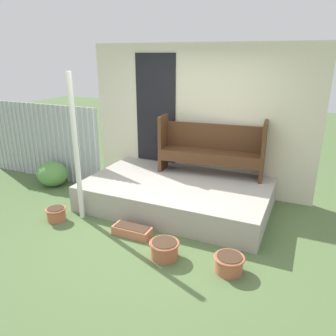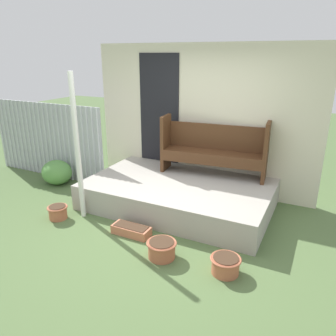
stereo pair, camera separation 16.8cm
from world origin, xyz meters
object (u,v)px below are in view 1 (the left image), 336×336
(support_post, at_px, (76,150))
(flower_pot_right, at_px, (229,263))
(flower_pot_left, at_px, (56,214))
(shrub_by_fence, at_px, (52,174))
(bench, at_px, (211,146))
(planter_box_rect, at_px, (132,231))
(flower_pot_middle, at_px, (164,249))

(support_post, xyz_separation_m, flower_pot_right, (2.42, -0.39, -0.98))
(flower_pot_left, bearing_deg, shrub_by_fence, 134.24)
(support_post, bearing_deg, bench, 46.19)
(flower_pot_left, bearing_deg, planter_box_rect, 4.49)
(flower_pot_right, height_order, planter_box_rect, flower_pot_right)
(planter_box_rect, relative_size, shrub_by_fence, 0.92)
(flower_pot_middle, bearing_deg, support_post, 164.73)
(bench, distance_m, flower_pot_left, 2.74)
(bench, relative_size, flower_pot_left, 5.85)
(flower_pot_left, distance_m, flower_pot_middle, 1.92)
(flower_pot_left, distance_m, flower_pot_right, 2.72)
(flower_pot_left, distance_m, shrub_by_fence, 1.51)
(support_post, height_order, bench, support_post)
(bench, height_order, flower_pot_middle, bench)
(flower_pot_left, height_order, shrub_by_fence, shrub_by_fence)
(bench, height_order, planter_box_rect, bench)
(support_post, bearing_deg, shrub_by_fence, 148.16)
(flower_pot_right, bearing_deg, planter_box_rect, 170.37)
(bench, bearing_deg, support_post, -139.40)
(flower_pot_middle, height_order, planter_box_rect, flower_pot_middle)
(shrub_by_fence, bearing_deg, bench, 15.28)
(support_post, distance_m, bench, 2.25)
(bench, xyz_separation_m, flower_pot_middle, (0.06, -2.06, -0.79))
(flower_pot_right, distance_m, planter_box_rect, 1.46)
(flower_pot_left, xyz_separation_m, flower_pot_middle, (1.91, -0.20, 0.01))
(support_post, bearing_deg, flower_pot_middle, -15.27)
(flower_pot_middle, distance_m, planter_box_rect, 0.71)
(planter_box_rect, bearing_deg, bench, 72.01)
(bench, height_order, flower_pot_right, bench)
(bench, bearing_deg, flower_pot_left, -140.27)
(bench, distance_m, planter_box_rect, 2.04)
(flower_pot_middle, relative_size, planter_box_rect, 0.69)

